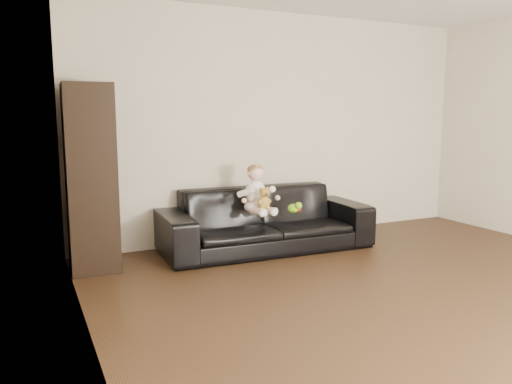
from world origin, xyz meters
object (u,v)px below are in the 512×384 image
cabinet (90,178)px  toy_green (293,208)px  baby (257,192)px  sofa (266,219)px  teddy_bear (264,199)px  toy_blue_disc (294,208)px  toy_rattle (298,209)px

cabinet → toy_green: (1.95, -0.37, -0.38)m
toy_green → baby: bearing=156.8°
sofa → teddy_bear: bearing=-117.0°
toy_blue_disc → cabinet: bearing=174.8°
cabinet → baby: cabinet is taller
cabinet → toy_rattle: size_ratio=24.31×
cabinet → toy_rattle: (2.02, -0.36, -0.39)m
baby → toy_blue_disc: baby is taller
toy_green → toy_rattle: (0.07, 0.02, -0.01)m
baby → toy_rattle: (0.42, -0.13, -0.19)m
toy_blue_disc → teddy_bear: bearing=-157.7°
cabinet → teddy_bear: bearing=-10.7°
toy_rattle → toy_blue_disc: (0.05, 0.17, -0.03)m
teddy_bear → toy_green: 0.36m
toy_blue_disc → baby: bearing=-176.0°
cabinet → sofa: bearing=-0.8°
sofa → toy_blue_disc: sofa is taller
teddy_bear → sofa: bearing=32.1°
baby → teddy_bear: 0.16m
baby → teddy_bear: (0.01, -0.15, -0.05)m
sofa → cabinet: size_ratio=1.30×
teddy_bear → toy_blue_disc: bearing=-6.3°
teddy_bear → toy_blue_disc: teddy_bear is taller
sofa → toy_blue_disc: 0.33m
baby → toy_blue_disc: 0.52m
toy_rattle → toy_blue_disc: toy_rattle is taller
teddy_bear → toy_rattle: bearing=-25.6°
teddy_bear → toy_rattle: (0.41, 0.02, -0.14)m
baby → teddy_bear: size_ratio=2.21×
teddy_bear → toy_green: (0.34, 0.00, -0.13)m
sofa → baby: (-0.17, -0.12, 0.33)m
toy_blue_disc → sofa: bearing=163.5°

